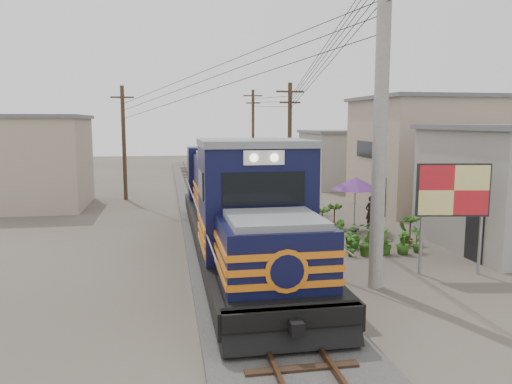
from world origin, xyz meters
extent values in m
plane|color=#473F35|center=(0.00, 0.00, 0.00)|extent=(120.00, 120.00, 0.00)
cube|color=#595651|center=(0.00, 10.00, 0.08)|extent=(3.60, 70.00, 0.16)
cube|color=#51331E|center=(-0.54, 10.00, 0.26)|extent=(0.08, 70.00, 0.12)
cube|color=#51331E|center=(0.54, 10.00, 0.26)|extent=(0.08, 70.00, 0.12)
cube|color=black|center=(0.00, 3.87, 0.79)|extent=(3.05, 16.82, 0.58)
cube|color=black|center=(0.00, -1.38, 0.48)|extent=(2.31, 3.36, 0.68)
cube|color=black|center=(0.00, 9.13, 0.48)|extent=(2.31, 3.36, 0.68)
cube|color=black|center=(0.00, -2.65, 1.69)|extent=(2.50, 2.52, 1.58)
cube|color=black|center=(0.00, -0.02, 2.53)|extent=(2.99, 2.73, 3.26)
cube|color=slate|center=(0.00, -0.02, 4.21)|extent=(3.05, 2.87, 0.19)
cube|color=black|center=(0.00, -1.39, 3.11)|extent=(2.13, 0.06, 0.84)
cube|color=white|center=(0.00, -1.40, 3.89)|extent=(1.05, 0.06, 0.37)
cube|color=black|center=(0.00, 6.50, 2.11)|extent=(2.38, 10.30, 2.42)
cube|color=slate|center=(0.00, 6.50, 3.37)|extent=(2.13, 10.30, 0.19)
cube|color=orange|center=(0.00, 3.87, 1.37)|extent=(3.09, 16.82, 0.15)
cube|color=orange|center=(0.00, 3.87, 1.69)|extent=(3.09, 16.82, 0.15)
cube|color=orange|center=(0.00, 3.87, 2.00)|extent=(3.09, 16.82, 0.15)
cylinder|color=#9E9B93|center=(3.50, -0.50, 5.00)|extent=(0.40, 0.40, 10.00)
cylinder|color=#4C3826|center=(4.50, 14.00, 3.50)|extent=(0.24, 0.24, 7.00)
cube|color=#4C3826|center=(4.50, 14.00, 6.50)|extent=(1.60, 0.10, 0.10)
cube|color=#4C3826|center=(4.50, 14.00, 5.90)|extent=(1.20, 0.10, 0.10)
cylinder|color=#4C3826|center=(4.80, 28.00, 3.75)|extent=(0.24, 0.24, 7.50)
cube|color=#4C3826|center=(4.80, 28.00, 7.00)|extent=(1.60, 0.10, 0.10)
cube|color=#4C3826|center=(4.80, 28.00, 6.40)|extent=(1.20, 0.10, 0.10)
cylinder|color=#4C3826|center=(-5.00, 18.00, 3.50)|extent=(0.24, 0.24, 7.00)
cube|color=#4C3826|center=(-5.00, 18.00, 6.50)|extent=(1.60, 0.10, 0.10)
cube|color=#4C3826|center=(-5.00, 18.00, 5.90)|extent=(1.20, 0.10, 0.10)
cube|color=black|center=(7.98, 3.00, 2.48)|extent=(0.05, 3.00, 0.90)
cube|color=tan|center=(12.50, 12.00, 3.00)|extent=(8.00, 7.00, 6.00)
cube|color=slate|center=(12.50, 12.00, 6.10)|extent=(8.40, 7.35, 0.20)
cube|color=black|center=(8.48, 12.00, 3.30)|extent=(0.05, 3.50, 0.90)
cube|color=gray|center=(11.00, 22.00, 2.00)|extent=(6.00, 6.00, 4.00)
cube|color=slate|center=(11.00, 22.00, 4.10)|extent=(6.30, 6.30, 0.20)
cube|color=black|center=(7.98, 22.00, 2.20)|extent=(0.05, 3.00, 0.90)
cube|color=tan|center=(-10.00, 16.00, 2.50)|extent=(6.00, 6.00, 5.00)
cube|color=slate|center=(-10.00, 16.00, 5.10)|extent=(6.30, 6.30, 0.20)
cylinder|color=#99999E|center=(5.39, 0.42, 1.30)|extent=(0.10, 0.10, 2.59)
cylinder|color=#99999E|center=(7.23, 0.09, 1.30)|extent=(0.10, 0.10, 2.59)
cube|color=black|center=(6.31, 0.26, 2.70)|extent=(2.27, 0.51, 1.66)
cube|color=red|center=(6.31, 0.23, 2.70)|extent=(2.16, 0.46, 1.56)
cylinder|color=black|center=(5.71, 6.85, 0.05)|extent=(0.44, 0.44, 0.10)
cylinder|color=#99999E|center=(5.71, 6.85, 1.09)|extent=(0.05, 0.05, 2.18)
cone|color=#502369|center=(5.71, 6.85, 2.13)|extent=(2.63, 2.63, 0.55)
imported|color=black|center=(6.60, 7.22, 0.75)|extent=(0.63, 0.51, 1.49)
imported|color=#30611B|center=(4.01, 2.83, 0.45)|extent=(0.48, 0.33, 0.90)
imported|color=#30611B|center=(4.60, 2.81, 0.49)|extent=(0.59, 0.49, 0.99)
imported|color=#30611B|center=(5.32, 2.89, 0.40)|extent=(0.78, 0.85, 0.79)
imported|color=#30611B|center=(6.00, 2.78, 0.44)|extent=(0.61, 0.61, 0.88)
imported|color=#30611B|center=(6.61, 2.95, 0.50)|extent=(0.61, 0.52, 0.99)
imported|color=#30611B|center=(3.97, 4.11, 0.55)|extent=(0.63, 0.71, 1.10)
imported|color=#30611B|center=(4.57, 3.94, 0.51)|extent=(1.15, 1.08, 1.02)
imported|color=#30611B|center=(5.32, 4.06, 0.51)|extent=(0.68, 0.68, 1.02)
imported|color=#30611B|center=(5.93, 4.09, 0.33)|extent=(0.41, 0.42, 0.67)
imported|color=#30611B|center=(6.66, 4.00, 0.48)|extent=(0.66, 0.68, 0.97)
imported|color=#30611B|center=(4.01, 5.10, 0.36)|extent=(0.84, 0.80, 0.72)
camera|label=1|loc=(-2.41, -13.75, 4.77)|focal=35.00mm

